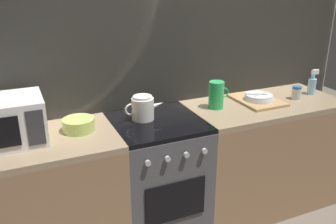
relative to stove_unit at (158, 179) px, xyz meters
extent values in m
cube|color=#B2AD9E|center=(0.00, 0.33, 0.75)|extent=(3.60, 0.05, 2.40)
cube|color=silver|center=(0.00, 0.30, 0.75)|extent=(3.58, 0.01, 2.39)
cube|color=#997251|center=(-0.90, 0.00, -0.02)|extent=(1.20, 0.60, 0.86)
cube|color=#9E8466|center=(-0.90, 0.00, 0.43)|extent=(1.20, 0.60, 0.04)
cube|color=#4C4C51|center=(0.00, 0.00, -0.01)|extent=(0.60, 0.60, 0.87)
cube|color=black|center=(0.00, 0.00, 0.44)|extent=(0.59, 0.59, 0.03)
cube|color=black|center=(0.00, -0.30, 0.00)|extent=(0.42, 0.01, 0.28)
cylinder|color=#B7B7BC|center=(-0.19, -0.32, 0.33)|extent=(0.04, 0.02, 0.04)
cylinder|color=#B7B7BC|center=(-0.06, -0.32, 0.33)|extent=(0.04, 0.02, 0.04)
cylinder|color=#B7B7BC|center=(0.06, -0.32, 0.33)|extent=(0.04, 0.02, 0.04)
cylinder|color=#B7B7BC|center=(0.19, -0.32, 0.33)|extent=(0.04, 0.02, 0.04)
cube|color=#997251|center=(0.90, 0.00, -0.02)|extent=(1.20, 0.60, 0.86)
cube|color=#9E8466|center=(0.90, 0.00, 0.43)|extent=(1.20, 0.60, 0.04)
cube|color=white|center=(-0.94, 0.05, 0.59)|extent=(0.46, 0.34, 0.27)
cube|color=#333338|center=(-0.78, -0.13, 0.59)|extent=(0.09, 0.01, 0.21)
cylinder|color=white|center=(-0.08, 0.07, 0.53)|extent=(0.15, 0.15, 0.15)
cylinder|color=white|center=(-0.08, 0.07, 0.61)|extent=(0.13, 0.13, 0.02)
cone|color=white|center=(0.03, 0.07, 0.54)|extent=(0.10, 0.04, 0.05)
torus|color=white|center=(-0.16, 0.07, 0.53)|extent=(0.08, 0.01, 0.08)
cylinder|color=#B7D166|center=(-0.51, 0.05, 0.49)|extent=(0.20, 0.20, 0.08)
cylinder|color=green|center=(0.49, 0.06, 0.55)|extent=(0.11, 0.11, 0.20)
torus|color=green|center=(0.55, 0.06, 0.56)|extent=(0.08, 0.01, 0.08)
cube|color=tan|center=(0.85, 0.05, 0.46)|extent=(0.30, 0.40, 0.02)
cylinder|color=silver|center=(0.85, 0.03, 0.48)|extent=(0.22, 0.22, 0.01)
cylinder|color=silver|center=(0.85, 0.03, 0.49)|extent=(0.21, 0.21, 0.01)
cylinder|color=silver|center=(0.85, 0.03, 0.51)|extent=(0.21, 0.21, 0.01)
cylinder|color=silver|center=(0.87, 0.03, 0.52)|extent=(0.16, 0.07, 0.01)
cube|color=silver|center=(0.83, 0.04, 0.52)|extent=(0.16, 0.09, 0.00)
cylinder|color=silver|center=(1.17, -0.03, 0.49)|extent=(0.08, 0.08, 0.08)
cylinder|color=#2D6BAD|center=(1.17, -0.03, 0.55)|extent=(0.07, 0.07, 0.02)
cylinder|color=#8CCCE5|center=(1.37, 0.02, 0.52)|extent=(0.06, 0.06, 0.13)
cylinder|color=#8CCCE5|center=(1.37, 0.02, 0.60)|extent=(0.03, 0.03, 0.04)
cube|color=white|center=(1.38, 0.02, 0.64)|extent=(0.06, 0.02, 0.04)
camera|label=1|loc=(-0.86, -2.13, 1.40)|focal=39.44mm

